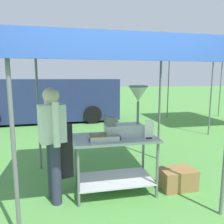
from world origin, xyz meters
name	(u,v)px	position (x,y,z in m)	size (l,w,h in m)	color
ground_plane	(83,125)	(0.00, 6.00, 0.00)	(70.00, 70.00, 0.00)	#519342
stall_canopy	(113,52)	(0.11, 1.18, 2.10)	(2.62, 2.18, 2.19)	slate
donut_cart	(115,153)	(0.11, 1.08, 0.62)	(1.22, 0.69, 0.87)	#B7B7BC
donut_tray	(104,138)	(-0.07, 0.98, 0.89)	(0.43, 0.30, 0.07)	#B7B7BC
donut_fryer	(128,117)	(0.32, 1.11, 1.16)	(0.64, 0.28, 0.75)	#B7B7BC
menu_sign	(149,130)	(0.58, 0.90, 0.98)	(0.13, 0.05, 0.27)	black
vendor	(53,139)	(-0.77, 1.02, 0.90)	(0.47, 0.53, 1.61)	#2D3347
supply_crate	(177,179)	(1.11, 0.97, 0.16)	(0.55, 0.37, 0.32)	olive
van_navy	(45,99)	(-1.44, 7.12, 0.88)	(5.84, 2.27, 1.69)	navy
neighbour_tent	(220,58)	(4.96, 5.19, 2.44)	(2.74, 3.05, 2.52)	slate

